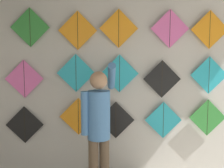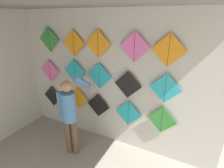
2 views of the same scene
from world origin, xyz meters
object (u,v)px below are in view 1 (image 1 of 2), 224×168
Objects in this scene: kite_1 at (78,116)px; kite_2 at (116,120)px; kite_10 at (30,27)px; kite_12 at (119,28)px; kite_11 at (78,30)px; kite_14 at (210,30)px; kite_3 at (163,120)px; kite_13 at (170,29)px; kite_0 at (25,125)px; shopkeeper at (99,124)px; kite_8 at (162,79)px; kite_4 at (207,118)px; kite_9 at (209,75)px; kite_5 at (24,79)px; kite_7 at (120,74)px; kite_6 at (76,73)px.

kite_2 is at bearing 0.00° from kite_1.
kite_10 is 1.25m from kite_12.
kite_11 is at bearing 180.00° from kite_12.
kite_3 is at bearing 180.00° from kite_14.
kite_0 is at bearing 180.00° from kite_13.
shopkeeper is 0.74m from kite_1.
kite_12 reaches higher than kite_8.
kite_9 is at bearing 180.00° from kite_4.
kite_4 is at bearing 0.00° from kite_11.
kite_3 is 1.00× the size of kite_4.
kite_13 is (0.07, 0.00, 1.34)m from kite_3.
kite_4 is 2.90m from kite_10.
shopkeeper is 3.06× the size of kite_10.
shopkeeper is at bearing -157.57° from kite_4.
kite_12 is at bearing 180.00° from kite_4.
kite_5 is at bearing 180.00° from kite_9.
kite_7 reaches higher than kite_3.
kite_3 is at bearing 0.00° from kite_6.
kite_8 is at bearing 0.00° from kite_5.
kite_8 is at bearing 0.00° from kite_2.
shopkeeper reaches higher than kite_2.
kite_11 reaches higher than kite_0.
kite_14 is (1.90, 0.00, 1.26)m from kite_1.
kite_8 is at bearing 0.00° from kite_6.
kite_2 is 0.69m from kite_7.
kite_10 is (-1.22, 0.00, 1.35)m from kite_2.
kite_10 is (-2.59, 0.00, 1.32)m from kite_4.
kite_14 is (1.35, 0.00, 1.32)m from kite_2.
kite_10 is (-1.89, 0.00, 0.74)m from kite_8.
kite_4 is 1.29m from kite_14.
kite_3 is at bearing 0.00° from kite_1.
kite_10 is 1.00× the size of kite_13.
kite_10 reaches higher than kite_1.
shopkeeper is 3.06× the size of kite_2.
kite_8 is 1.00× the size of kite_11.
kite_10 is 2.57m from kite_14.
kite_14 reaches higher than kite_3.
kite_12 reaches higher than kite_14.
kite_0 is 1.00× the size of kite_2.
kite_14 is at bearing 180.00° from kite_9.
kite_6 is 1.00× the size of kite_12.
shopkeeper is at bearing -157.53° from kite_9.
kite_12 reaches higher than kite_3.
kite_9 is 2.67m from kite_10.
kite_14 is at bearing 0.00° from kite_1.
kite_5 is 1.00× the size of kite_6.
kite_13 is at bearing 0.00° from kite_2.
shopkeeper is at bearing -33.93° from kite_10.
kite_4 is 1.00× the size of kite_11.
shopkeeper is 3.06× the size of kite_1.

